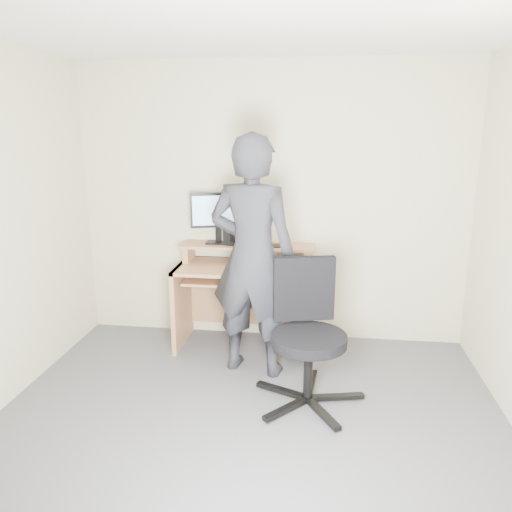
% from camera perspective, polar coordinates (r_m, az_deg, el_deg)
% --- Properties ---
extents(ground, '(3.50, 3.50, 0.00)m').
position_cam_1_polar(ground, '(3.35, -1.54, -20.69)').
color(ground, '#5A5B60').
rests_on(ground, ground).
extents(back_wall, '(3.50, 0.02, 2.50)m').
position_cam_1_polar(back_wall, '(4.52, 1.78, 5.88)').
color(back_wall, beige).
rests_on(back_wall, ground).
extents(ceiling, '(3.50, 3.50, 0.02)m').
position_cam_1_polar(ceiling, '(2.79, -1.92, 26.29)').
color(ceiling, white).
rests_on(ceiling, back_wall).
extents(desk, '(1.20, 0.60, 0.91)m').
position_cam_1_polar(desk, '(4.49, -1.11, -3.38)').
color(desk, tan).
rests_on(desk, ground).
extents(monitor, '(0.47, 0.18, 0.46)m').
position_cam_1_polar(monitor, '(4.46, -4.40, 4.89)').
color(monitor, black).
rests_on(monitor, desk).
extents(external_drive, '(0.10, 0.14, 0.20)m').
position_cam_1_polar(external_drive, '(4.46, -3.05, 2.61)').
color(external_drive, black).
rests_on(external_drive, desk).
extents(travel_mug, '(0.10, 0.10, 0.19)m').
position_cam_1_polar(travel_mug, '(4.44, -0.14, 2.53)').
color(travel_mug, silver).
rests_on(travel_mug, desk).
extents(smartphone, '(0.10, 0.14, 0.01)m').
position_cam_1_polar(smartphone, '(4.40, 2.39, 1.18)').
color(smartphone, black).
rests_on(smartphone, desk).
extents(charger, '(0.05, 0.04, 0.03)m').
position_cam_1_polar(charger, '(4.42, -2.86, 1.39)').
color(charger, black).
rests_on(charger, desk).
extents(headphones, '(0.19, 0.19, 0.06)m').
position_cam_1_polar(headphones, '(4.56, -2.84, 1.68)').
color(headphones, silver).
rests_on(headphones, desk).
extents(keyboard, '(0.48, 0.25, 0.03)m').
position_cam_1_polar(keyboard, '(4.29, -0.66, -2.60)').
color(keyboard, black).
rests_on(keyboard, desk).
extents(mouse, '(0.10, 0.06, 0.04)m').
position_cam_1_polar(mouse, '(4.22, 2.85, -1.44)').
color(mouse, black).
rests_on(mouse, desk).
extents(office_chair, '(0.80, 0.78, 1.01)m').
position_cam_1_polar(office_chair, '(3.59, 5.85, -8.20)').
color(office_chair, black).
rests_on(office_chair, ground).
extents(person, '(0.77, 0.58, 1.90)m').
position_cam_1_polar(person, '(3.87, -0.41, -0.13)').
color(person, black).
rests_on(person, ground).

